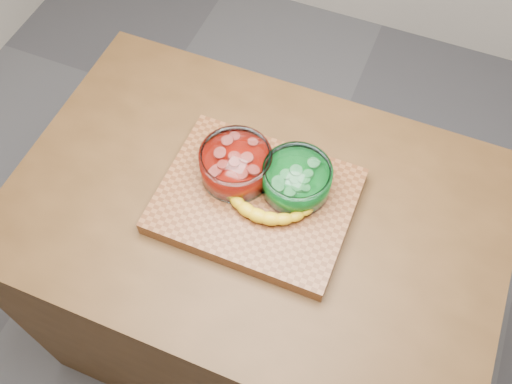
% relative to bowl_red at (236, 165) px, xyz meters
% --- Properties ---
extents(ground, '(3.50, 3.50, 0.00)m').
position_rel_bowl_red_xyz_m(ground, '(0.07, -0.04, -0.98)').
color(ground, '#5A5A5E').
rests_on(ground, ground).
extents(counter, '(1.20, 0.80, 0.90)m').
position_rel_bowl_red_xyz_m(counter, '(0.07, -0.04, -0.53)').
color(counter, '#4F3217').
rests_on(counter, ground).
extents(cutting_board, '(0.45, 0.35, 0.04)m').
position_rel_bowl_red_xyz_m(cutting_board, '(0.07, -0.04, -0.06)').
color(cutting_board, brown).
rests_on(cutting_board, counter).
extents(bowl_red, '(0.17, 0.17, 0.08)m').
position_rel_bowl_red_xyz_m(bowl_red, '(0.00, 0.00, 0.00)').
color(bowl_red, white).
rests_on(bowl_red, cutting_board).
extents(bowl_green, '(0.16, 0.16, 0.08)m').
position_rel_bowl_red_xyz_m(bowl_green, '(0.15, 0.02, -0.00)').
color(bowl_green, white).
rests_on(bowl_green, cutting_board).
extents(banana, '(0.26, 0.11, 0.04)m').
position_rel_bowl_red_xyz_m(banana, '(0.10, -0.07, -0.02)').
color(banana, gold).
rests_on(banana, cutting_board).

